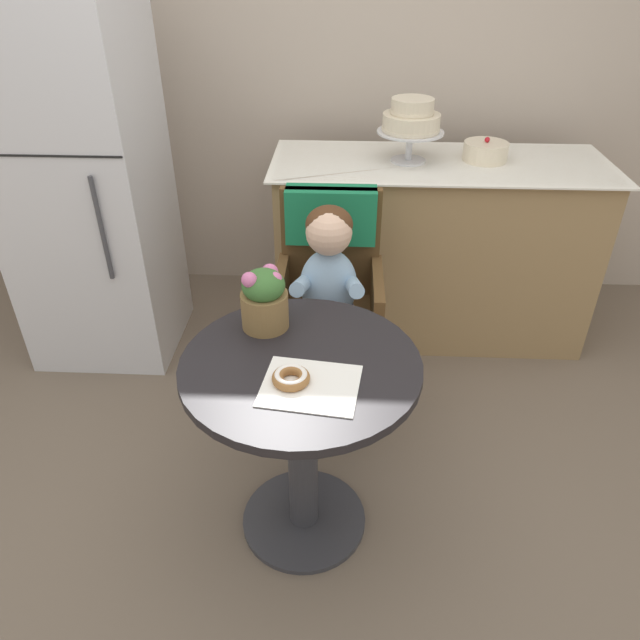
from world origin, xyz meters
TOP-DOWN VIEW (x-y plane):
  - ground_plane at (0.00, 0.00)m, footprint 8.00×8.00m
  - back_wall at (0.00, 1.85)m, footprint 4.80×0.10m
  - cafe_table at (0.00, 0.00)m, footprint 0.72×0.72m
  - wicker_chair at (0.06, 0.70)m, footprint 0.42×0.45m
  - seated_child at (0.06, 0.55)m, footprint 0.27×0.32m
  - paper_napkin at (0.04, -0.11)m, footprint 0.29×0.26m
  - donut_front at (-0.02, -0.10)m, footprint 0.11×0.11m
  - flower_vase at (-0.13, 0.18)m, footprint 0.15×0.15m
  - display_counter at (0.55, 1.30)m, footprint 1.56×0.62m
  - tiered_cake_stand at (0.40, 1.30)m, footprint 0.30×0.30m
  - round_layer_cake at (0.75, 1.33)m, footprint 0.20×0.20m
  - refrigerator at (-1.05, 1.10)m, footprint 0.64×0.63m

SIDE VIEW (x-z plane):
  - ground_plane at x=0.00m, z-range 0.00..0.00m
  - display_counter at x=0.55m, z-range 0.00..0.90m
  - cafe_table at x=0.00m, z-range 0.15..0.87m
  - wicker_chair at x=0.06m, z-range 0.16..1.12m
  - seated_child at x=0.06m, z-range 0.31..1.04m
  - paper_napkin at x=0.04m, z-range 0.72..0.72m
  - donut_front at x=-0.02m, z-range 0.72..0.76m
  - flower_vase at x=-0.13m, z-range 0.72..0.93m
  - refrigerator at x=-1.05m, z-range 0.00..1.70m
  - round_layer_cake at x=0.75m, z-range 0.89..1.00m
  - tiered_cake_stand at x=0.40m, z-range 0.94..1.22m
  - back_wall at x=0.00m, z-range 0.00..2.70m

